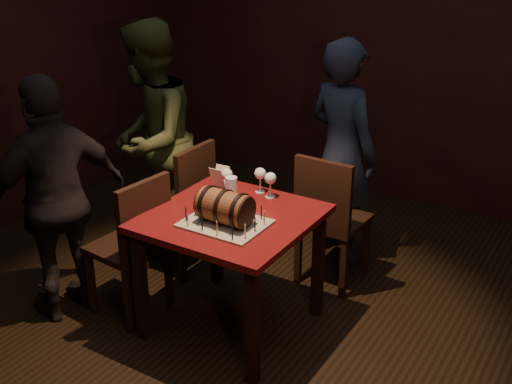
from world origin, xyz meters
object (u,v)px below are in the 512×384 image
at_px(pub_table, 231,232).
at_px(person_left_rear, 150,141).
at_px(wine_glass_left, 227,175).
at_px(barrel_cake, 225,207).
at_px(wine_glass_mid, 260,175).
at_px(person_left_front, 57,200).
at_px(person_back, 342,153).
at_px(chair_left_front, 135,240).
at_px(chair_back, 329,215).
at_px(chair_left_rear, 185,201).
at_px(pint_of_ale, 231,189).
at_px(wine_glass_right, 270,179).

height_order(pub_table, person_left_rear, person_left_rear).
xyz_separation_m(pub_table, wine_glass_left, (-0.20, 0.25, 0.23)).
bearing_deg(barrel_cake, wine_glass_left, 122.50).
bearing_deg(wine_glass_left, barrel_cake, -57.50).
relative_size(wine_glass_mid, person_left_rear, 0.10).
height_order(wine_glass_left, wine_glass_mid, same).
distance_m(pub_table, person_left_front, 1.07).
bearing_deg(person_back, wine_glass_left, 87.52).
relative_size(chair_left_front, person_left_rear, 0.55).
height_order(pub_table, person_left_front, person_left_front).
xyz_separation_m(chair_back, chair_left_front, (-0.83, -0.94, 0.00)).
distance_m(wine_glass_mid, chair_left_rear, 0.72).
bearing_deg(chair_left_rear, person_back, 41.72).
distance_m(chair_left_rear, person_back, 1.14).
relative_size(pint_of_ale, chair_left_rear, 0.16).
distance_m(pub_table, person_back, 1.17).
distance_m(pub_table, chair_left_front, 0.61).
height_order(wine_glass_mid, person_back, person_back).
bearing_deg(wine_glass_mid, chair_left_front, -132.99).
bearing_deg(person_left_front, barrel_cake, 121.93).
bearing_deg(wine_glass_left, chair_left_rear, 160.17).
bearing_deg(chair_back, wine_glass_left, -133.67).
height_order(pub_table, wine_glass_left, wine_glass_left).
relative_size(barrel_cake, pint_of_ale, 2.31).
relative_size(chair_back, person_left_front, 0.61).
relative_size(wine_glass_left, person_back, 0.10).
bearing_deg(chair_back, chair_left_rear, -160.95).
height_order(person_left_rear, person_left_front, person_left_rear).
xyz_separation_m(wine_glass_mid, chair_left_front, (-0.53, -0.57, -0.34)).
relative_size(wine_glass_left, chair_left_rear, 0.17).
relative_size(barrel_cake, wine_glass_right, 2.15).
bearing_deg(person_left_front, person_left_rear, -158.44).
bearing_deg(chair_left_rear, wine_glass_mid, -4.46).
height_order(pint_of_ale, chair_left_rear, chair_left_rear).
xyz_separation_m(wine_glass_mid, person_left_front, (-0.95, -0.76, -0.11)).
bearing_deg(chair_left_front, pint_of_ale, 39.56).
height_order(pub_table, pint_of_ale, pint_of_ale).
bearing_deg(chair_left_front, wine_glass_right, 40.72).
bearing_deg(barrel_cake, pub_table, 107.89).
relative_size(wine_glass_right, chair_left_rear, 0.17).
distance_m(pub_table, wine_glass_mid, 0.43).
distance_m(pint_of_ale, person_left_rear, 1.03).
height_order(wine_glass_left, pint_of_ale, wine_glass_left).
bearing_deg(pub_table, wine_glass_mid, 94.57).
bearing_deg(wine_glass_right, wine_glass_mid, 159.79).
xyz_separation_m(wine_glass_right, person_back, (0.10, 0.82, -0.07)).
height_order(wine_glass_right, pint_of_ale, wine_glass_right).
bearing_deg(chair_back, person_back, 105.11).
xyz_separation_m(barrel_cake, chair_back, (0.23, 0.86, -0.33)).
bearing_deg(person_left_front, chair_left_rear, 175.13).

